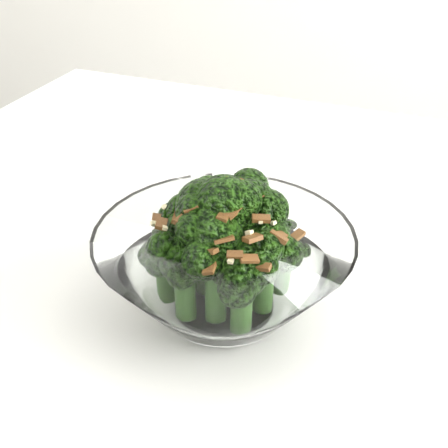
# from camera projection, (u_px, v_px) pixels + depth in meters

# --- Properties ---
(table) EXTENTS (1.27, 0.91, 0.75)m
(table) POSITION_uv_depth(u_px,v_px,m) (349.00, 305.00, 0.67)
(table) COLOR white
(table) RESTS_ON ground
(broccoli_dish) EXTENTS (0.22, 0.22, 0.14)m
(broccoli_dish) POSITION_uv_depth(u_px,v_px,m) (224.00, 262.00, 0.53)
(broccoli_dish) COLOR white
(broccoli_dish) RESTS_ON table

